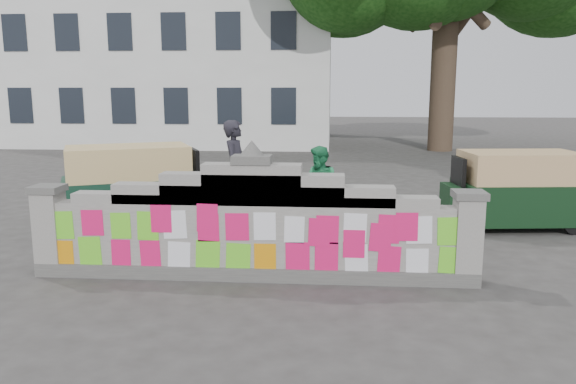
{
  "coord_description": "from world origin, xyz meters",
  "views": [
    {
      "loc": [
        1.11,
        -7.76,
        2.7
      ],
      "look_at": [
        0.43,
        1.0,
        1.1
      ],
      "focal_mm": 35.0,
      "sensor_mm": 36.0,
      "label": 1
    }
  ],
  "objects_px": {
    "rickshaw_left": "(133,185)",
    "rickshaw_right": "(515,189)",
    "cyclist_bike": "(236,202)",
    "cyclist_rider": "(236,182)",
    "pedestrian": "(320,187)"
  },
  "relations": [
    {
      "from": "rickshaw_right",
      "to": "rickshaw_left",
      "type": "bearing_deg",
      "value": -3.05
    },
    {
      "from": "cyclist_bike",
      "to": "pedestrian",
      "type": "relative_size",
      "value": 1.31
    },
    {
      "from": "cyclist_bike",
      "to": "rickshaw_right",
      "type": "relative_size",
      "value": 0.76
    },
    {
      "from": "rickshaw_right",
      "to": "cyclist_rider",
      "type": "bearing_deg",
      "value": 0.02
    },
    {
      "from": "cyclist_bike",
      "to": "rickshaw_right",
      "type": "height_order",
      "value": "rickshaw_right"
    },
    {
      "from": "pedestrian",
      "to": "rickshaw_right",
      "type": "relative_size",
      "value": 0.58
    },
    {
      "from": "cyclist_rider",
      "to": "pedestrian",
      "type": "distance_m",
      "value": 1.66
    },
    {
      "from": "cyclist_rider",
      "to": "cyclist_bike",
      "type": "bearing_deg",
      "value": -82.79
    },
    {
      "from": "rickshaw_right",
      "to": "pedestrian",
      "type": "bearing_deg",
      "value": -2.75
    },
    {
      "from": "pedestrian",
      "to": "rickshaw_right",
      "type": "xyz_separation_m",
      "value": [
        3.83,
        0.24,
        -0.02
      ]
    },
    {
      "from": "rickshaw_right",
      "to": "cyclist_bike",
      "type": "bearing_deg",
      "value": 0.02
    },
    {
      "from": "cyclist_bike",
      "to": "rickshaw_left",
      "type": "xyz_separation_m",
      "value": [
        -2.09,
        0.17,
        0.28
      ]
    },
    {
      "from": "cyclist_rider",
      "to": "rickshaw_right",
      "type": "relative_size",
      "value": 0.68
    },
    {
      "from": "rickshaw_left",
      "to": "rickshaw_right",
      "type": "height_order",
      "value": "rickshaw_left"
    },
    {
      "from": "cyclist_bike",
      "to": "rickshaw_left",
      "type": "bearing_deg",
      "value": 92.44
    }
  ]
}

